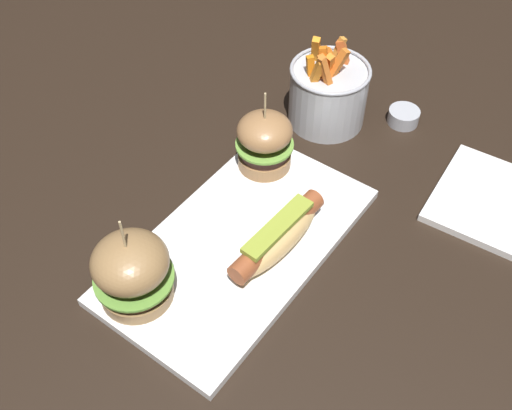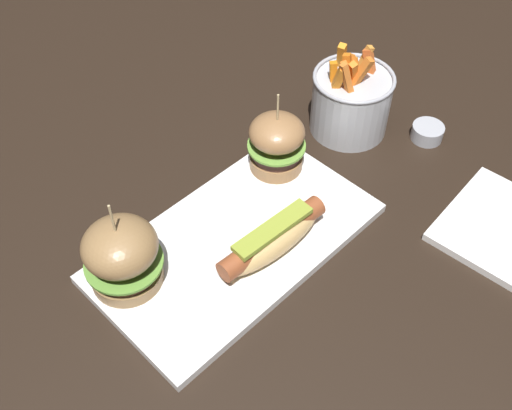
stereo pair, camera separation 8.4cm
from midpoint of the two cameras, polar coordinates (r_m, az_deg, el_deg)
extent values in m
plane|color=black|center=(0.87, 0.92, -3.93)|extent=(3.00, 3.00, 0.00)
cube|color=white|center=(0.86, 0.93, -3.65)|extent=(0.40, 0.22, 0.01)
ellipsoid|color=#DFB26C|center=(0.83, 4.46, -3.45)|extent=(0.17, 0.06, 0.04)
cylinder|color=brown|center=(0.82, 4.49, -3.19)|extent=(0.18, 0.04, 0.03)
cube|color=olive|center=(0.81, 4.56, -2.40)|extent=(0.13, 0.03, 0.01)
cylinder|color=olive|center=(0.82, -9.01, -6.54)|extent=(0.09, 0.09, 0.02)
cylinder|color=brown|center=(0.80, -9.16, -5.82)|extent=(0.09, 0.09, 0.02)
cylinder|color=#609338|center=(0.80, -9.24, -5.41)|extent=(0.10, 0.10, 0.00)
ellipsoid|color=olive|center=(0.77, -9.53, -3.97)|extent=(0.10, 0.10, 0.06)
cylinder|color=tan|center=(0.74, -9.97, -1.80)|extent=(0.00, 0.00, 0.06)
cylinder|color=#986C42|center=(0.95, 4.42, 4.02)|extent=(0.08, 0.08, 0.02)
cylinder|color=#472C26|center=(0.93, 4.49, 4.90)|extent=(0.08, 0.08, 0.02)
cylinder|color=#6B9E3D|center=(0.93, 4.53, 5.39)|extent=(0.09, 0.09, 0.00)
ellipsoid|color=#986C42|center=(0.91, 4.63, 6.61)|extent=(0.08, 0.08, 0.05)
cylinder|color=tan|center=(0.88, 4.79, 8.52)|extent=(0.00, 0.00, 0.06)
cylinder|color=#B7BABF|center=(1.03, 11.14, 9.08)|extent=(0.13, 0.13, 0.10)
torus|color=#A8AAB2|center=(1.00, 11.59, 11.40)|extent=(0.13, 0.13, 0.01)
cube|color=orange|center=(0.99, 10.91, 11.02)|extent=(0.04, 0.02, 0.08)
cube|color=orange|center=(1.00, 11.45, 11.28)|extent=(0.04, 0.02, 0.08)
cube|color=orange|center=(0.97, 11.15, 10.49)|extent=(0.03, 0.03, 0.09)
cube|color=orange|center=(0.98, 11.01, 11.13)|extent=(0.02, 0.03, 0.09)
cube|color=orange|center=(0.98, 9.89, 10.73)|extent=(0.02, 0.04, 0.08)
cube|color=orange|center=(1.01, 11.62, 11.54)|extent=(0.02, 0.03, 0.07)
cube|color=orange|center=(1.02, 12.03, 12.27)|extent=(0.03, 0.03, 0.08)
cube|color=#D25F28|center=(1.02, 13.01, 11.85)|extent=(0.02, 0.04, 0.08)
cube|color=orange|center=(1.00, 11.84, 11.23)|extent=(0.02, 0.05, 0.08)
cube|color=orange|center=(0.99, 11.71, 11.13)|extent=(0.04, 0.04, 0.09)
cube|color=orange|center=(1.02, 10.31, 12.67)|extent=(0.03, 0.02, 0.09)
cube|color=orange|center=(0.99, 9.70, 11.03)|extent=(0.02, 0.03, 0.07)
cylinder|color=#A8AAB2|center=(1.06, 17.86, 6.33)|extent=(0.05, 0.05, 0.02)
cylinder|color=tan|center=(1.06, 17.95, 6.63)|extent=(0.04, 0.04, 0.00)
cube|color=white|center=(0.96, 24.82, -2.41)|extent=(0.19, 0.19, 0.01)
camera|label=1|loc=(0.04, -87.13, 3.21)|focal=43.06mm
camera|label=2|loc=(0.04, 92.87, -3.21)|focal=43.06mm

